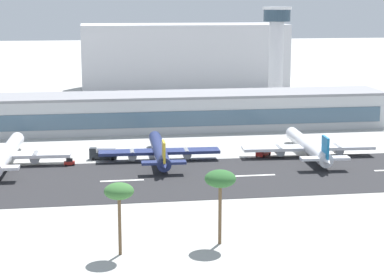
% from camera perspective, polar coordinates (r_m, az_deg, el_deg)
% --- Properties ---
extents(ground_plane, '(1400.00, 1400.00, 0.00)m').
position_cam_1_polar(ground_plane, '(183.02, -6.37, -4.18)').
color(ground_plane, '#A8A8A3').
extents(runway_strip, '(800.00, 43.73, 0.08)m').
position_cam_1_polar(runway_strip, '(188.78, -6.45, -3.68)').
color(runway_strip, '#262628').
rests_on(runway_strip, ground_plane).
extents(runway_centreline_dash_4, '(12.00, 1.20, 0.01)m').
position_cam_1_polar(runway_centreline_dash_4, '(188.84, -5.88, -3.65)').
color(runway_centreline_dash_4, white).
rests_on(runway_centreline_dash_4, runway_strip).
extents(runway_centreline_dash_5, '(12.00, 1.20, 0.01)m').
position_cam_1_polar(runway_centreline_dash_5, '(194.11, 5.26, -3.22)').
color(runway_centreline_dash_5, white).
rests_on(runway_centreline_dash_5, runway_strip).
extents(terminal_building, '(186.73, 23.45, 13.86)m').
position_cam_1_polar(terminal_building, '(261.71, -3.84, 2.12)').
color(terminal_building, '#B7BABC').
rests_on(terminal_building, ground_plane).
extents(control_tower, '(13.00, 13.00, 46.14)m').
position_cam_1_polar(control_tower, '(311.64, 7.07, 7.48)').
color(control_tower, silver).
rests_on(control_tower, ground_plane).
extents(distant_hotel_block, '(112.43, 39.73, 36.22)m').
position_cam_1_polar(distant_hotel_block, '(382.18, -0.73, 6.74)').
color(distant_hotel_block, '#BCBCC1').
rests_on(distant_hotel_block, ground_plane).
extents(airliner_red_tail_gate_0, '(38.56, 50.85, 10.61)m').
position_cam_1_polar(airliner_red_tail_gate_0, '(211.37, -15.34, -1.46)').
color(airliner_red_tail_gate_0, white).
rests_on(airliner_red_tail_gate_0, ground_plane).
extents(airliner_gold_tail_gate_1, '(37.70, 46.77, 9.76)m').
position_cam_1_polar(airliner_gold_tail_gate_1, '(210.32, -2.74, -1.20)').
color(airliner_gold_tail_gate_1, navy).
rests_on(airliner_gold_tail_gate_1, ground_plane).
extents(airliner_blue_tail_gate_2, '(42.47, 48.68, 10.16)m').
position_cam_1_polar(airliner_blue_tail_gate_2, '(218.48, 9.77, -0.85)').
color(airliner_blue_tail_gate_2, silver).
rests_on(airliner_blue_tail_gate_2, ground_plane).
extents(service_baggage_tug_0, '(3.25, 1.98, 2.20)m').
position_cam_1_polar(service_baggage_tug_0, '(208.18, -10.24, -2.09)').
color(service_baggage_tug_0, '#B2231E').
rests_on(service_baggage_tug_0, ground_plane).
extents(service_box_truck_1, '(5.83, 6.04, 3.25)m').
position_cam_1_polar(service_box_truck_1, '(217.97, 6.00, -1.16)').
color(service_box_truck_1, '#B2231E').
rests_on(service_box_truck_1, ground_plane).
extents(service_fuel_truck_2, '(8.78, 3.83, 3.95)m').
position_cam_1_polar(service_fuel_truck_2, '(214.41, -7.46, -1.34)').
color(service_fuel_truck_2, '#2D3338').
rests_on(service_fuel_truck_2, ground_plane).
extents(palm_tree_0, '(6.33, 6.33, 15.48)m').
position_cam_1_polar(palm_tree_0, '(136.71, 2.38, -3.63)').
color(palm_tree_0, brown).
rests_on(palm_tree_0, ground_plane).
extents(palm_tree_1, '(5.79, 5.79, 14.46)m').
position_cam_1_polar(palm_tree_1, '(131.74, -6.14, -4.66)').
color(palm_tree_1, brown).
rests_on(palm_tree_1, ground_plane).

